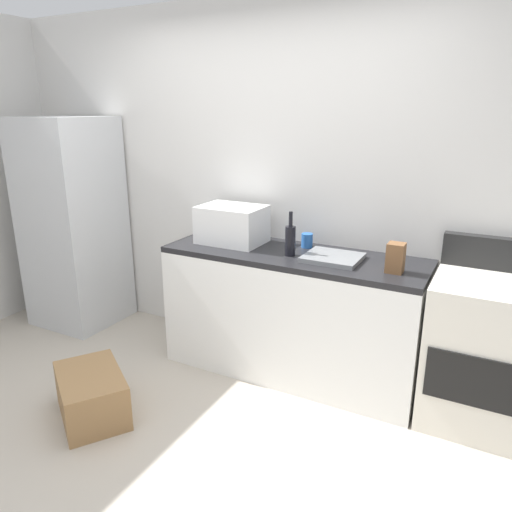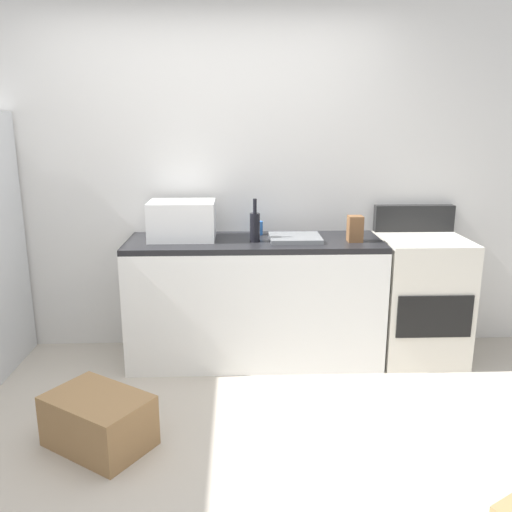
{
  "view_description": "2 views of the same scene",
  "coord_description": "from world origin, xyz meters",
  "px_view_note": "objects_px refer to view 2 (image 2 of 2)",
  "views": [
    {
      "loc": [
        1.53,
        -1.68,
        1.85
      ],
      "look_at": [
        0.22,
        0.81,
        0.97
      ],
      "focal_mm": 33.52,
      "sensor_mm": 36.0,
      "label": 1
    },
    {
      "loc": [
        0.18,
        -2.43,
        1.7
      ],
      "look_at": [
        0.3,
        0.91,
        0.85
      ],
      "focal_mm": 36.86,
      "sensor_mm": 36.0,
      "label": 2
    }
  ],
  "objects_px": {
    "stove_oven": "(420,296)",
    "coffee_mug": "(257,228)",
    "microwave": "(182,220)",
    "wine_bottle": "(255,226)",
    "cardboard_box_large": "(99,421)",
    "knife_block": "(355,229)"
  },
  "relations": [
    {
      "from": "wine_bottle",
      "to": "knife_block",
      "type": "height_order",
      "value": "wine_bottle"
    },
    {
      "from": "wine_bottle",
      "to": "knife_block",
      "type": "relative_size",
      "value": 1.67
    },
    {
      "from": "cardboard_box_large",
      "to": "microwave",
      "type": "bearing_deg",
      "value": 71.82
    },
    {
      "from": "stove_oven",
      "to": "coffee_mug",
      "type": "bearing_deg",
      "value": 171.95
    },
    {
      "from": "wine_bottle",
      "to": "knife_block",
      "type": "bearing_deg",
      "value": -1.54
    },
    {
      "from": "stove_oven",
      "to": "wine_bottle",
      "type": "height_order",
      "value": "wine_bottle"
    },
    {
      "from": "wine_bottle",
      "to": "cardboard_box_large",
      "type": "distance_m",
      "value": 1.6
    },
    {
      "from": "stove_oven",
      "to": "microwave",
      "type": "height_order",
      "value": "microwave"
    },
    {
      "from": "stove_oven",
      "to": "cardboard_box_large",
      "type": "bearing_deg",
      "value": -152.72
    },
    {
      "from": "cardboard_box_large",
      "to": "stove_oven",
      "type": "bearing_deg",
      "value": 27.28
    },
    {
      "from": "coffee_mug",
      "to": "knife_block",
      "type": "bearing_deg",
      "value": -20.82
    },
    {
      "from": "microwave",
      "to": "cardboard_box_large",
      "type": "xyz_separation_m",
      "value": [
        -0.37,
        -1.12,
        -0.89
      ]
    },
    {
      "from": "stove_oven",
      "to": "microwave",
      "type": "relative_size",
      "value": 2.39
    },
    {
      "from": "microwave",
      "to": "wine_bottle",
      "type": "distance_m",
      "value": 0.52
    },
    {
      "from": "stove_oven",
      "to": "knife_block",
      "type": "distance_m",
      "value": 0.75
    },
    {
      "from": "stove_oven",
      "to": "coffee_mug",
      "type": "distance_m",
      "value": 1.3
    },
    {
      "from": "microwave",
      "to": "cardboard_box_large",
      "type": "bearing_deg",
      "value": -108.18
    },
    {
      "from": "wine_bottle",
      "to": "coffee_mug",
      "type": "bearing_deg",
      "value": 83.58
    },
    {
      "from": "knife_block",
      "to": "microwave",
      "type": "bearing_deg",
      "value": 174.16
    },
    {
      "from": "stove_oven",
      "to": "cardboard_box_large",
      "type": "relative_size",
      "value": 2.02
    },
    {
      "from": "cardboard_box_large",
      "to": "wine_bottle",
      "type": "bearing_deg",
      "value": 49.14
    },
    {
      "from": "wine_bottle",
      "to": "knife_block",
      "type": "xyz_separation_m",
      "value": [
        0.7,
        -0.02,
        -0.02
      ]
    }
  ]
}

